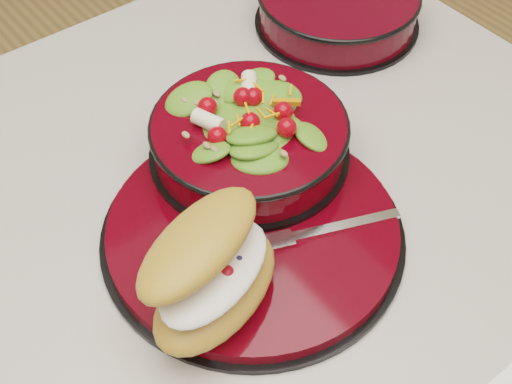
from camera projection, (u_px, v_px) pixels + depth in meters
dinner_plate at (254, 231)px, 0.75m from camera, size 0.32×0.32×0.02m
salad_bowl at (249, 132)px, 0.78m from camera, size 0.23×0.23×0.09m
croissant at (211, 270)px, 0.65m from camera, size 0.18×0.14×0.10m
fork at (324, 230)px, 0.73m from camera, size 0.15×0.07×0.00m
extra_bowl at (338, 7)px, 0.99m from camera, size 0.23×0.23×0.05m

